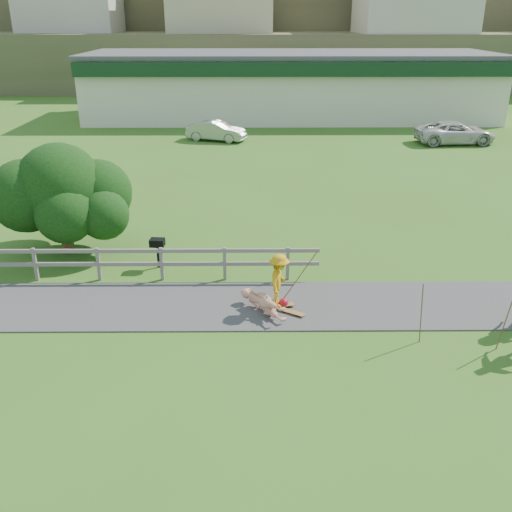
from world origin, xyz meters
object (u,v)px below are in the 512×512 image
object	(u,v)px
bbq	(158,253)
tree	(62,204)
car_white	(455,133)
skater_rider	(279,284)
skater_fallen	(263,303)
car_silver	(216,131)

from	to	relation	value
bbq	tree	bearing A→B (deg)	161.92
car_white	skater_rider	bearing A→B (deg)	147.40
car_white	bbq	bearing A→B (deg)	136.61
skater_rider	bbq	bearing A→B (deg)	66.60
bbq	car_white	bearing A→B (deg)	55.30
skater_fallen	car_white	world-z (taller)	car_white
tree	bbq	size ratio (longest dim) A/B	4.70
skater_rider	car_white	world-z (taller)	skater_rider
car_silver	tree	world-z (taller)	tree
car_white	tree	bearing A→B (deg)	128.97
skater_fallen	tree	distance (m)	8.48
car_silver	skater_rider	bearing A→B (deg)	-154.53
skater_fallen	tree	world-z (taller)	tree
car_white	tree	world-z (taller)	tree
skater_rider	tree	bearing A→B (deg)	72.66
skater_rider	tree	size ratio (longest dim) A/B	0.33
skater_rider	skater_fallen	distance (m)	0.71
skater_fallen	skater_rider	bearing A→B (deg)	-3.46
car_white	tree	xyz separation A→B (m)	(-19.95, -18.40, 1.06)
skater_fallen	car_white	xyz separation A→B (m)	(13.04, 23.10, 0.39)
car_white	skater_fallen	bearing A→B (deg)	146.84
car_silver	tree	size ratio (longest dim) A/B	0.83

